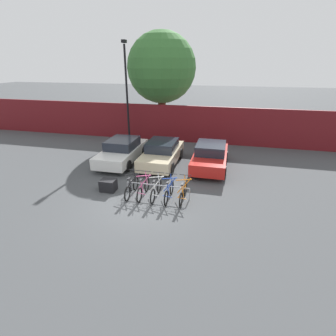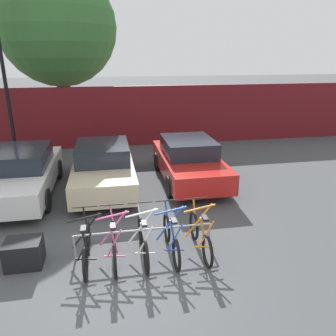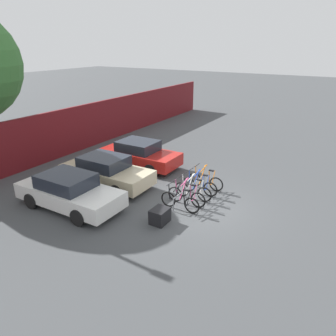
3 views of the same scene
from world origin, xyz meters
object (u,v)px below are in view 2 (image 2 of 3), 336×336
cargo_crate (24,253)px  tree_behind_hoarding (58,27)px  bicycle_pink (114,244)px  bicycle_orange (200,235)px  car_white (21,173)px  lamp_post (2,59)px  bicycle_white (143,241)px  car_red (189,160)px  bicycle_blue (171,238)px  bike_rack (144,233)px  car_beige (103,166)px  bicycle_black (86,247)px

cargo_crate → tree_behind_hoarding: tree_behind_hoarding is taller
bicycle_pink → bicycle_orange: bearing=-0.6°
car_white → lamp_post: lamp_post is taller
bicycle_pink → bicycle_white: size_ratio=1.00×
car_red → lamp_post: bearing=148.9°
bicycle_pink → cargo_crate: 1.78m
bicycle_blue → lamp_post: (-4.93, 7.97, 3.45)m
bike_rack → bicycle_pink: (-0.63, -0.15, -0.10)m
cargo_crate → car_red: bearing=42.7°
car_beige → cargo_crate: (-1.57, -3.89, -0.42)m
bike_rack → lamp_post: size_ratio=0.42×
bicycle_black → tree_behind_hoarding: 11.87m
bike_rack → car_red: size_ratio=0.68×
car_white → bike_rack: bearing=-49.0°
bike_rack → tree_behind_hoarding: bearing=103.7°
bicycle_black → bicycle_white: size_ratio=1.00×
bicycle_pink → bicycle_black: bearing=179.4°
bicycle_blue → bicycle_orange: 0.63m
tree_behind_hoarding → bike_rack: bearing=-76.3°
bicycle_white → tree_behind_hoarding: tree_behind_hoarding is taller
bike_rack → cargo_crate: bike_rack is taller
lamp_post → tree_behind_hoarding: (1.80, 2.80, 1.31)m
bicycle_pink → bicycle_blue: size_ratio=1.00×
bicycle_white → lamp_post: size_ratio=0.25×
bicycle_pink → tree_behind_hoarding: (-1.96, 10.77, 4.77)m
bike_rack → bicycle_blue: (0.55, -0.15, -0.10)m
car_white → car_beige: same height
bicycle_pink → cargo_crate: (-1.77, 0.15, -0.10)m
bicycle_white → bicycle_blue: size_ratio=1.00×
bicycle_white → cargo_crate: bicycle_white is taller
car_beige → bicycle_pink: bearing=-87.2°
bicycle_white → tree_behind_hoarding: (-2.55, 10.77, 4.77)m
bicycle_pink → bicycle_blue: (1.18, 0.00, 0.00)m
bicycle_pink → cargo_crate: bicycle_pink is taller
bicycle_blue → bicycle_orange: (0.63, 0.00, 0.00)m
car_white → tree_behind_hoarding: size_ratio=0.56×
bicycle_orange → car_white: 5.86m
bicycle_black → lamp_post: 9.27m
car_red → cargo_crate: 5.92m
car_white → bicycle_black: bearing=-62.1°
bicycle_orange → car_red: bearing=83.4°
bicycle_black → bicycle_white: (1.13, 0.00, 0.00)m
bicycle_black → bicycle_blue: size_ratio=1.00×
car_beige → cargo_crate: car_beige is taller
lamp_post → bicycle_blue: bearing=-58.2°
bicycle_white → bicycle_orange: same height
car_red → bicycle_white: bearing=-115.5°
bicycle_pink → car_beige: car_beige is taller
bicycle_white → bicycle_blue: (0.59, 0.00, 0.00)m
bicycle_white → car_red: (1.98, 4.16, 0.31)m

